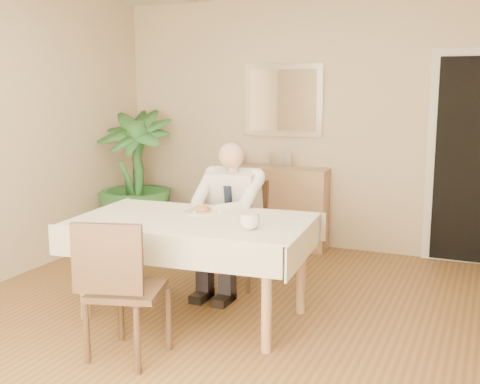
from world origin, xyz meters
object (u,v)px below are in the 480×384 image
at_px(dining_table, 193,230).
at_px(coffee_mug, 250,222).
at_px(chair_far, 240,225).
at_px(seated_man, 227,211).
at_px(potted_palm, 135,178).
at_px(sideboard, 277,207).
at_px(chair_near, 119,283).

height_order(dining_table, coffee_mug, coffee_mug).
distance_m(dining_table, chair_far, 0.90).
relative_size(chair_far, coffee_mug, 6.67).
distance_m(seated_man, potted_palm, 1.88).
bearing_deg(sideboard, dining_table, -90.59).
relative_size(dining_table, chair_far, 2.00).
relative_size(dining_table, coffee_mug, 13.34).
relative_size(coffee_mug, sideboard, 0.13).
xyz_separation_m(seated_man, coffee_mug, (0.51, -0.74, 0.11)).
xyz_separation_m(chair_far, sideboard, (-0.10, 1.22, -0.08)).
distance_m(dining_table, potted_palm, 2.26).
distance_m(seated_man, sideboard, 1.54).
bearing_deg(chair_near, potted_palm, 104.42).
height_order(chair_near, seated_man, seated_man).
relative_size(dining_table, potted_palm, 1.25).
bearing_deg(seated_man, chair_far, 90.00).
distance_m(chair_near, potted_palm, 2.91).
bearing_deg(chair_far, potted_palm, 151.60).
bearing_deg(chair_near, coffee_mug, 34.35).
bearing_deg(coffee_mug, dining_table, 164.12).
xyz_separation_m(dining_table, chair_far, (-0.00, 0.88, -0.16)).
relative_size(dining_table, sideboard, 1.67).
height_order(chair_near, sideboard, chair_near).
bearing_deg(seated_man, dining_table, -90.00).
relative_size(chair_near, coffee_mug, 6.83).
distance_m(chair_far, seated_man, 0.34).
height_order(dining_table, chair_near, chair_near).
bearing_deg(chair_far, dining_table, -92.66).
bearing_deg(chair_far, sideboard, 91.91).
relative_size(chair_far, sideboard, 0.84).
xyz_separation_m(chair_far, coffee_mug, (0.51, -1.03, 0.30)).
distance_m(dining_table, coffee_mug, 0.55).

